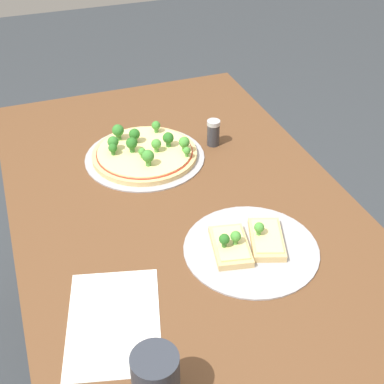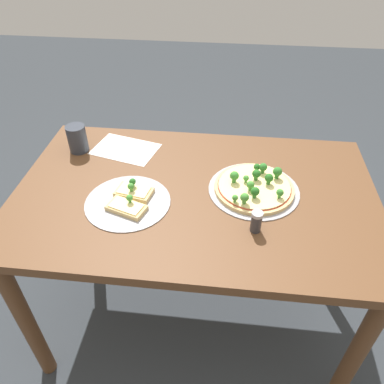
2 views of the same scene
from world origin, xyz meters
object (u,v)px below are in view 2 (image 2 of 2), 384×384
Objects in this scene: pizza_tray_whole at (254,187)px; drinking_cup at (77,139)px; dining_table at (195,212)px; condiment_shaker at (256,221)px; pizza_tray_slice at (129,200)px.

drinking_cup reaches higher than pizza_tray_whole.
condiment_shaker is at bearing -39.20° from dining_table.
pizza_tray_slice is 3.91× the size of condiment_shaker.
drinking_cup is 1.48× the size of condiment_shaker.
dining_table is at bearing 140.80° from condiment_shaker.
dining_table is 17.17× the size of condiment_shaker.
drinking_cup reaches higher than pizza_tray_slice.
pizza_tray_whole is at bearing 7.92° from dining_table.
condiment_shaker is (0.44, -0.09, 0.03)m from pizza_tray_slice.
dining_table is 0.57m from drinking_cup.
drinking_cup reaches higher than condiment_shaker.
drinking_cup is (-0.72, 0.19, 0.04)m from pizza_tray_whole.
pizza_tray_whole is at bearing -14.41° from drinking_cup.
dining_table is at bearing -172.08° from pizza_tray_whole.
pizza_tray_slice is 0.42m from drinking_cup.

